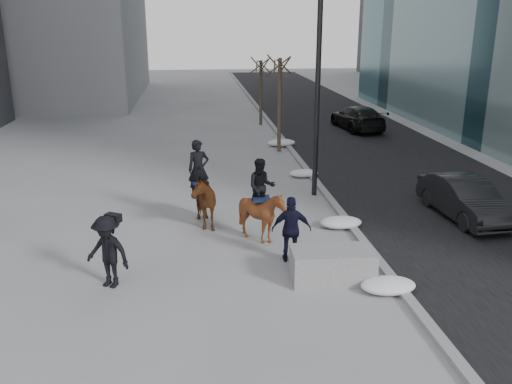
{
  "coord_description": "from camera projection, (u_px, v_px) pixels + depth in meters",
  "views": [
    {
      "loc": [
        -1.64,
        -12.95,
        5.99
      ],
      "look_at": [
        0.0,
        1.2,
        1.5
      ],
      "focal_mm": 38.0,
      "sensor_mm": 36.0,
      "label": 1
    }
  ],
  "objects": [
    {
      "name": "curb",
      "position": [
        300.0,
        161.0,
        24.03
      ],
      "size": [
        0.25,
        90.0,
        0.12
      ],
      "primitive_type": "cube",
      "color": "gray",
      "rests_on": "ground"
    },
    {
      "name": "mounted_left",
      "position": [
        199.0,
        194.0,
        16.46
      ],
      "size": [
        1.35,
        2.18,
        2.62
      ],
      "color": "#531E10",
      "rests_on": "ground"
    },
    {
      "name": "feeder",
      "position": [
        291.0,
        229.0,
        13.94
      ],
      "size": [
        1.07,
        0.91,
        1.75
      ],
      "color": "black",
      "rests_on": "ground"
    },
    {
      "name": "lamppost",
      "position": [
        319.0,
        53.0,
        18.1
      ],
      "size": [
        0.25,
        0.8,
        9.09
      ],
      "color": "black",
      "rests_on": "ground"
    },
    {
      "name": "road",
      "position": [
        387.0,
        160.0,
        24.48
      ],
      "size": [
        8.0,
        90.0,
        0.01
      ],
      "primitive_type": "cube",
      "color": "black",
      "rests_on": "ground"
    },
    {
      "name": "snow_piles",
      "position": [
        315.0,
        187.0,
        19.92
      ],
      "size": [
        1.4,
        16.37,
        0.36
      ],
      "color": "silver",
      "rests_on": "ground"
    },
    {
      "name": "car_far",
      "position": [
        358.0,
        118.0,
        31.28
      ],
      "size": [
        2.39,
        4.91,
        1.38
      ],
      "primitive_type": "imported",
      "rotation": [
        0.0,
        0.0,
        3.24
      ],
      "color": "black",
      "rests_on": "ground"
    },
    {
      "name": "camera_crew",
      "position": [
        108.0,
        251.0,
        12.58
      ],
      "size": [
        1.31,
        1.12,
        1.75
      ],
      "color": "black",
      "rests_on": "ground"
    },
    {
      "name": "mounted_right",
      "position": [
        262.0,
        209.0,
        15.23
      ],
      "size": [
        1.32,
        1.47,
        2.38
      ],
      "color": "#523110",
      "rests_on": "ground"
    },
    {
      "name": "car_near",
      "position": [
        465.0,
        198.0,
        17.12
      ],
      "size": [
        1.62,
        4.03,
        1.3
      ],
      "primitive_type": "imported",
      "rotation": [
        0.0,
        0.0,
        0.06
      ],
      "color": "black",
      "rests_on": "ground"
    },
    {
      "name": "tree_near",
      "position": [
        280.0,
        101.0,
        25.44
      ],
      "size": [
        1.2,
        1.2,
        4.89
      ],
      "primitive_type": null,
      "color": "#3A2C22",
      "rests_on": "ground"
    },
    {
      "name": "ground",
      "position": [
        261.0,
        260.0,
        14.24
      ],
      "size": [
        120.0,
        120.0,
        0.0
      ],
      "primitive_type": "plane",
      "color": "gray",
      "rests_on": "ground"
    },
    {
      "name": "tree_far",
      "position": [
        261.0,
        90.0,
        32.31
      ],
      "size": [
        1.2,
        1.2,
        4.24
      ],
      "primitive_type": null,
      "color": "#352C1F",
      "rests_on": "ground"
    },
    {
      "name": "planter",
      "position": [
        332.0,
        265.0,
        13.02
      ],
      "size": [
        2.0,
        1.05,
        0.79
      ],
      "primitive_type": "cube",
      "rotation": [
        0.0,
        0.0,
        -0.03
      ],
      "color": "#949497",
      "rests_on": "ground"
    }
  ]
}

